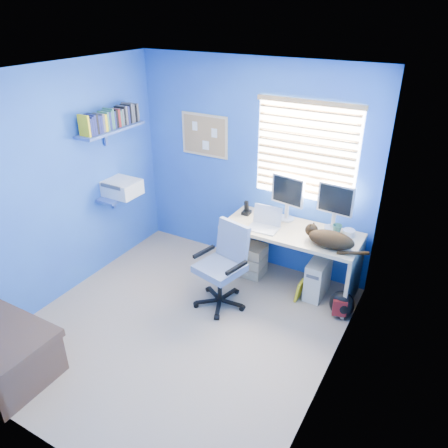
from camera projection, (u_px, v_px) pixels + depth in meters
The scene contains 22 objects.
floor at pixel (181, 327), 4.52m from camera, with size 3.00×3.20×0.00m, color tan.
ceiling at pixel (166, 75), 3.38m from camera, with size 3.00×3.20×0.00m, color white.
wall_back at pixel (252, 167), 5.19m from camera, with size 3.00×0.01×2.50m, color blue.
wall_front at pixel (25, 319), 2.71m from camera, with size 3.00×0.01×2.50m, color blue.
wall_left at pixel (58, 188), 4.61m from camera, with size 0.01×3.20×2.50m, color blue.
wall_right at pixel (337, 263), 3.29m from camera, with size 0.01×3.20×2.50m, color blue.
desk at pixel (289, 258), 5.03m from camera, with size 1.53×0.65×0.74m, color #D0B080.
laptop at pixel (264, 220), 4.83m from camera, with size 0.33×0.26×0.22m, color silver.
monitor_left at pixel (288, 198), 4.97m from camera, with size 0.40×0.12×0.54m, color silver.
monitor_right at pixel (335, 207), 4.75m from camera, with size 0.40×0.12×0.54m, color silver.
phone at pixel (247, 208), 5.18m from camera, with size 0.09×0.11×0.17m, color black.
mug at pixel (337, 229), 4.77m from camera, with size 0.10×0.09×0.10m, color #306755.
cd_spindle at pixel (349, 233), 4.72m from camera, with size 0.13×0.13×0.07m, color silver.
cat at pixel (331, 240), 4.48m from camera, with size 0.48×0.25×0.17m, color black.
tower_pc at pixel (318, 277), 4.94m from camera, with size 0.19×0.44×0.45m, color beige.
drawer_boxes at pixel (250, 259), 5.32m from camera, with size 0.35×0.28×0.41m, color tan.
yellow_book at pixel (299, 290), 4.89m from camera, with size 0.03×0.17×0.24m, color yellow.
backpack at pixel (342, 304), 4.61m from camera, with size 0.26×0.20×0.31m, color black.
office_chair at pixel (223, 276), 4.74m from camera, with size 0.65×0.65×0.93m.
window_blinds at pixel (306, 152), 4.74m from camera, with size 1.15×0.05×1.10m.
corkboard at pixel (205, 135), 5.32m from camera, with size 0.64×0.02×0.52m.
wall_shelves at pixel (115, 154), 5.04m from camera, with size 0.42×0.90×1.05m.
Camera 1 is at (2.13, -2.85, 3.02)m, focal length 35.00 mm.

